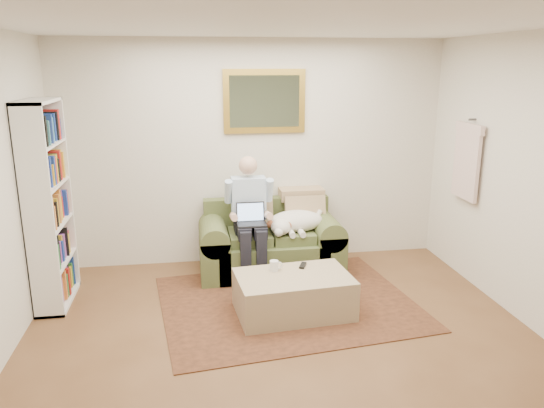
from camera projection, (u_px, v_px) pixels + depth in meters
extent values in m
cube|color=brown|center=(293.00, 370.00, 4.14)|extent=(4.50, 5.00, 0.01)
cube|color=white|center=(297.00, 19.00, 3.47)|extent=(4.50, 5.00, 0.01)
cube|color=silver|center=(253.00, 153.00, 6.19)|extent=(4.50, 0.01, 2.60)
cube|color=#331E14|center=(288.00, 303.00, 5.30)|extent=(2.67, 2.24, 0.01)
cube|color=#5F6736|center=(270.00, 256.00, 6.04)|extent=(1.21, 0.78, 0.39)
cube|color=#5F6736|center=(266.00, 214.00, 6.26)|extent=(1.47, 0.17, 0.40)
cube|color=#5F6736|center=(214.00, 255.00, 5.94)|extent=(0.32, 0.78, 0.81)
cube|color=#5F6736|center=(325.00, 249.00, 6.13)|extent=(0.32, 0.78, 0.81)
cube|color=#5F6736|center=(250.00, 237.00, 5.90)|extent=(0.46, 0.52, 0.11)
cube|color=#5F6736|center=(292.00, 235.00, 5.97)|extent=(0.46, 0.52, 0.11)
cube|color=black|center=(252.00, 224.00, 5.68)|extent=(0.31, 0.22, 0.02)
cube|color=black|center=(250.00, 212.00, 5.75)|extent=(0.31, 0.06, 0.21)
cube|color=#99BFF2|center=(250.00, 212.00, 5.74)|extent=(0.28, 0.04, 0.18)
cube|color=tan|center=(293.00, 295.00, 5.03)|extent=(1.12, 0.77, 0.39)
cylinder|color=white|center=(274.00, 266.00, 5.09)|extent=(0.08, 0.08, 0.10)
cube|color=black|center=(303.00, 265.00, 5.21)|extent=(0.10, 0.16, 0.02)
cube|color=gold|center=(264.00, 101.00, 6.03)|extent=(0.94, 0.04, 0.72)
cube|color=gray|center=(265.00, 101.00, 6.01)|extent=(0.80, 0.01, 0.58)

